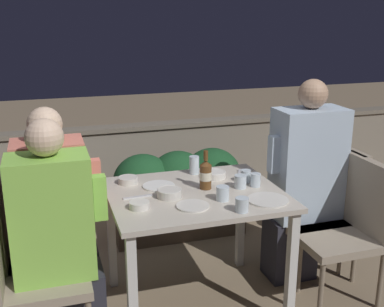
{
  "coord_description": "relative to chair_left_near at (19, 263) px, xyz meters",
  "views": [
    {
      "loc": [
        -0.81,
        -2.52,
        1.78
      ],
      "look_at": [
        0.0,
        0.06,
        0.98
      ],
      "focal_mm": 45.0,
      "sensor_mm": 36.0,
      "label": 1
    }
  ],
  "objects": [
    {
      "name": "fork_0",
      "position": [
        1.37,
        0.36,
        0.23
      ],
      "size": [
        0.09,
        0.16,
        0.01
      ],
      "color": "silver",
      "rests_on": "dining_table"
    },
    {
      "name": "person_blue_shirt",
      "position": [
        1.8,
        0.28,
        0.16
      ],
      "size": [
        0.51,
        0.26,
        1.37
      ],
      "color": "#282833",
      "rests_on": "ground_plane"
    },
    {
      "name": "person_coral_top",
      "position": [
        0.22,
        0.29,
        0.12
      ],
      "size": [
        0.48,
        0.26,
        1.28
      ],
      "color": "#282833",
      "rests_on": "ground_plane"
    },
    {
      "name": "bowl_3",
      "position": [
        1.2,
        0.35,
        0.25
      ],
      "size": [
        0.15,
        0.15,
        0.04
      ],
      "color": "silver",
      "rests_on": "dining_table"
    },
    {
      "name": "bowl_2",
      "position": [
        0.65,
        0.41,
        0.25
      ],
      "size": [
        0.12,
        0.12,
        0.04
      ],
      "color": "beige",
      "rests_on": "dining_table"
    },
    {
      "name": "ground_plane",
      "position": [
        1.0,
        0.14,
        -0.53
      ],
      "size": [
        16.0,
        16.0,
        0.0
      ],
      "primitive_type": "plane",
      "color": "#847056"
    },
    {
      "name": "fork_1",
      "position": [
        0.66,
        0.16,
        0.23
      ],
      "size": [
        0.17,
        0.03,
        0.01
      ],
      "color": "silver",
      "rests_on": "dining_table"
    },
    {
      "name": "chair_left_near",
      "position": [
        0.0,
        0.0,
        0.0
      ],
      "size": [
        0.48,
        0.48,
        0.9
      ],
      "color": "gray",
      "rests_on": "ground_plane"
    },
    {
      "name": "glass_cup_2",
      "position": [
        1.35,
        0.21,
        0.27
      ],
      "size": [
        0.06,
        0.06,
        0.08
      ],
      "color": "silver",
      "rests_on": "dining_table"
    },
    {
      "name": "chair_right_near",
      "position": [
        1.97,
        -0.04,
        0.0
      ],
      "size": [
        0.48,
        0.48,
        0.9
      ],
      "color": "gray",
      "rests_on": "ground_plane"
    },
    {
      "name": "glass_cup_4",
      "position": [
        1.28,
        0.13,
        0.27
      ],
      "size": [
        0.07,
        0.07,
        0.08
      ],
      "color": "silver",
      "rests_on": "dining_table"
    },
    {
      "name": "planter_hedge",
      "position": [
        1.18,
        1.14,
        -0.14
      ],
      "size": [
        1.06,
        0.47,
        0.71
      ],
      "color": "brown",
      "rests_on": "ground_plane"
    },
    {
      "name": "glass_cup_3",
      "position": [
        1.11,
        -0.03,
        0.27
      ],
      "size": [
        0.07,
        0.07,
        0.08
      ],
      "color": "silver",
      "rests_on": "dining_table"
    },
    {
      "name": "glass_cup_0",
      "position": [
        1.38,
        0.12,
        0.27
      ],
      "size": [
        0.06,
        0.06,
        0.08
      ],
      "color": "silver",
      "rests_on": "dining_table"
    },
    {
      "name": "bowl_1",
      "position": [
        0.64,
        -0.0,
        0.25
      ],
      "size": [
        0.11,
        0.11,
        0.04
      ],
      "color": "silver",
      "rests_on": "dining_table"
    },
    {
      "name": "bowl_0",
      "position": [
        0.83,
        0.11,
        0.25
      ],
      "size": [
        0.14,
        0.14,
        0.05
      ],
      "color": "beige",
      "rests_on": "dining_table"
    },
    {
      "name": "dining_table",
      "position": [
        1.0,
        0.14,
        0.13
      ],
      "size": [
        1.02,
        0.84,
        0.76
      ],
      "color": "#BCB2A3",
      "rests_on": "ground_plane"
    },
    {
      "name": "plate_2",
      "position": [
        1.35,
        -0.11,
        0.23
      ],
      "size": [
        0.23,
        0.23,
        0.01
      ],
      "color": "silver",
      "rests_on": "dining_table"
    },
    {
      "name": "chair_right_far",
      "position": [
        2.01,
        0.28,
        0.0
      ],
      "size": [
        0.48,
        0.48,
        0.9
      ],
      "color": "gray",
      "rests_on": "ground_plane"
    },
    {
      "name": "beer_bottle",
      "position": [
        1.08,
        0.18,
        0.32
      ],
      "size": [
        0.07,
        0.07,
        0.24
      ],
      "color": "brown",
      "rests_on": "dining_table"
    },
    {
      "name": "person_green_blouse",
      "position": [
        0.21,
        0.0,
        0.11
      ],
      "size": [
        0.49,
        0.26,
        1.28
      ],
      "color": "#282833",
      "rests_on": "ground_plane"
    },
    {
      "name": "potted_plant",
      "position": [
        2.13,
        0.88,
        -0.05
      ],
      "size": [
        0.34,
        0.34,
        0.77
      ],
      "color": "brown",
      "rests_on": "ground_plane"
    },
    {
      "name": "parapet_wall",
      "position": [
        1.0,
        1.87,
        -0.13
      ],
      "size": [
        9.0,
        0.18,
        0.78
      ],
      "color": "gray",
      "rests_on": "ground_plane"
    },
    {
      "name": "glass_cup_1",
      "position": [
        1.1,
        0.46,
        0.29
      ],
      "size": [
        0.06,
        0.06,
        0.12
      ],
      "color": "silver",
      "rests_on": "dining_table"
    },
    {
      "name": "plate_0",
      "position": [
        0.82,
        0.29,
        0.23
      ],
      "size": [
        0.2,
        0.2,
        0.01
      ],
      "color": "white",
      "rests_on": "dining_table"
    },
    {
      "name": "plate_1",
      "position": [
        0.92,
        -0.07,
        0.23
      ],
      "size": [
        0.18,
        0.18,
        0.01
      ],
      "color": "silver",
      "rests_on": "dining_table"
    },
    {
      "name": "glass_cup_5",
      "position": [
        1.15,
        -0.21,
        0.27
      ],
      "size": [
        0.07,
        0.07,
        0.08
      ],
      "color": "silver",
      "rests_on": "dining_table"
    },
    {
      "name": "chair_left_far",
      "position": [
        0.01,
        0.29,
        0.0
      ],
      "size": [
        0.48,
        0.48,
        0.9
      ],
      "color": "gray",
      "rests_on": "ground_plane"
    }
  ]
}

